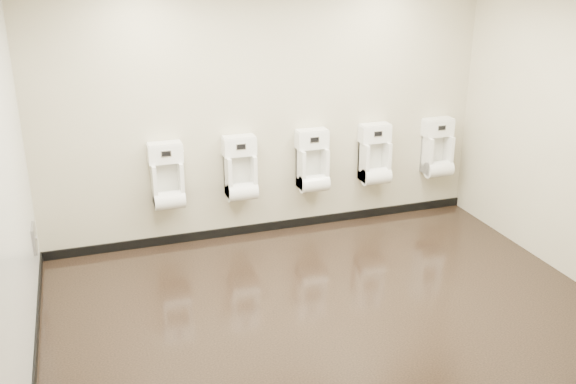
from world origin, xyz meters
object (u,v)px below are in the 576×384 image
access_panel (34,238)px  urinal_1 (241,173)px  urinal_2 (313,165)px  urinal_4 (437,152)px  urinal_3 (375,159)px  urinal_0 (167,181)px

access_panel → urinal_1: size_ratio=0.37×
urinal_2 → urinal_4: size_ratio=1.00×
urinal_2 → urinal_3: same height
access_panel → urinal_4: urinal_4 is taller
urinal_1 → urinal_3: same height
urinal_3 → urinal_1: bearing=180.0°
urinal_1 → urinal_4: size_ratio=1.00×
urinal_0 → urinal_4: (3.23, 0.00, 0.00)m
urinal_0 → urinal_3: bearing=0.0°
access_panel → urinal_1: bearing=11.4°
urinal_0 → urinal_2: 1.63m
urinal_0 → urinal_1: bearing=0.0°
urinal_0 → urinal_3: (2.40, 0.00, 0.00)m
urinal_2 → urinal_3: size_ratio=1.00×
access_panel → urinal_0: urinal_0 is taller
access_panel → urinal_2: 3.01m
urinal_4 → access_panel: bearing=-174.6°
urinal_0 → urinal_3: 2.40m
urinal_0 → urinal_4: size_ratio=1.00×
urinal_0 → urinal_1: (0.79, 0.00, 0.00)m
urinal_1 → urinal_0: bearing=180.0°
urinal_3 → urinal_4: (0.83, 0.00, 0.00)m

